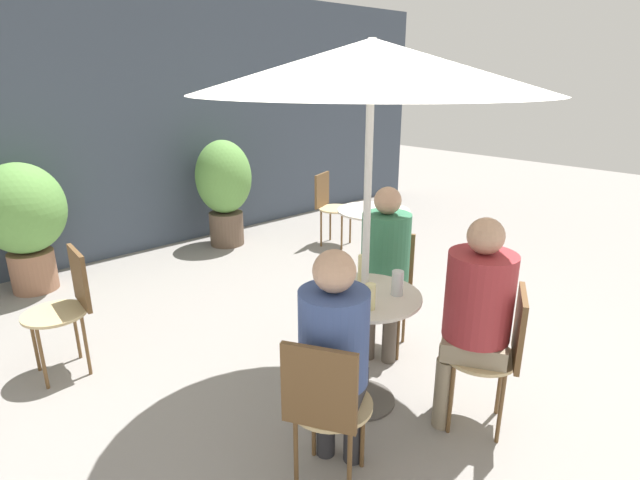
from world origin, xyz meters
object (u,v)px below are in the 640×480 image
Objects in this scene: beer_glass_2 at (397,283)px; beer_glass_3 at (362,269)px; cafe_table_far at (373,230)px; potted_plant_0 at (23,216)px; bistro_chair_4 at (329,202)px; seated_person_0 at (334,348)px; bistro_chair_0 at (325,402)px; umbrella at (371,67)px; seated_person_2 at (385,258)px; beer_glass_0 at (333,283)px; cafe_table_near at (363,326)px; seated_person_1 at (475,308)px; potted_plant_1 at (224,185)px; bistro_chair_3 at (67,300)px; beer_glass_1 at (370,297)px; bistro_chair_2 at (387,279)px; bistro_chair_1 at (498,346)px.

beer_glass_3 reaches higher than beer_glass_2.
potted_plant_0 is (-2.61, 2.09, 0.20)m from cafe_table_far.
bistro_chair_4 is 0.70× the size of seated_person_0.
bistro_chair_0 is 0.40× the size of umbrella.
seated_person_2 is (1.12, 0.64, 0.01)m from seated_person_0.
beer_glass_0 reaches higher than beer_glass_2.
cafe_table_near is 3.19m from bistro_chair_4.
seated_person_1 reaches higher than seated_person_2.
potted_plant_1 is (1.77, 3.70, 0.21)m from bistro_chair_0.
beer_glass_0 is 1.19× the size of beer_glass_2.
bistro_chair_3 reaches higher than cafe_table_far.
umbrella is at bearing 51.55° from beer_glass_1.
bistro_chair_2 is 2.29m from bistro_chair_3.
seated_person_0 is 7.01× the size of beer_glass_3.
bistro_chair_4 reaches higher than cafe_table_near.
bistro_chair_0 is at bearing -157.22° from beer_glass_1.
seated_person_0 is at bearing -114.31° from potted_plant_1.
umbrella is at bearing 172.41° from cafe_table_near.
bistro_chair_2 is 2.95m from potted_plant_1.
beer_glass_0 is (0.39, 0.42, 0.10)m from seated_person_0.
bistro_chair_0 is 1.00× the size of bistro_chair_4.
bistro_chair_1 is at bearing -140.88° from seated_person_0.
beer_glass_0 is (-0.73, -0.22, 0.09)m from seated_person_2.
beer_glass_1 is at bearing -74.90° from potted_plant_0.
potted_plant_1 reaches higher than bistro_chair_1.
umbrella reaches higher than bistro_chair_2.
seated_person_1 is (1.01, -0.17, 0.22)m from bistro_chair_0.
bistro_chair_3 is at bearing 127.80° from beer_glass_2.
potted_plant_1 is 3.72m from umbrella.
bistro_chair_0 and bistro_chair_1 have the same top height.
cafe_table_near is at bearing -7.59° from umbrella.
bistro_chair_2 is at bearing -97.64° from potted_plant_1.
beer_glass_1 is (-0.12, -0.15, 0.29)m from cafe_table_near.
potted_plant_0 is at bearing -100.15° from seated_person_1.
bistro_chair_4 is 3.01m from beer_glass_3.
bistro_chair_3 is at bearing -84.41° from seated_person_1.
beer_glass_3 is at bearing -95.59° from bistro_chair_2.
beer_glass_3 is at bearing 47.20° from cafe_table_near.
umbrella is at bearing -151.90° from bistro_chair_4.
bistro_chair_3 is 2.55m from umbrella.
seated_person_1 reaches higher than beer_glass_3.
seated_person_0 is at bearing -150.38° from umbrella.
seated_person_2 is (-0.13, -0.07, 0.22)m from bistro_chair_2.
cafe_table_near is 2.05m from bistro_chair_3.
potted_plant_1 reaches higher than bistro_chair_2.
beer_glass_1 is (1.11, -1.79, 0.29)m from bistro_chair_3.
beer_glass_3 is 0.14× the size of potted_plant_1.
cafe_table_far is at bearing 87.02° from bistro_chair_3.
beer_glass_3 reaches higher than bistro_chair_1.
seated_person_0 is at bearing -90.00° from seated_person_2.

